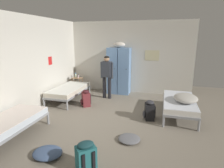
% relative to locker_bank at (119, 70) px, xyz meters
% --- Properties ---
extents(ground_plane, '(9.15, 9.15, 0.00)m').
position_rel_locker_bank_xyz_m(ground_plane, '(0.35, -2.58, -0.97)').
color(ground_plane, gray).
extents(room_backdrop, '(5.00, 5.78, 2.88)m').
position_rel_locker_bank_xyz_m(room_backdrop, '(-0.96, -1.23, 0.47)').
color(room_backdrop, beige).
rests_on(room_backdrop, ground_plane).
extents(locker_bank, '(0.90, 0.55, 2.07)m').
position_rel_locker_bank_xyz_m(locker_bank, '(0.00, 0.00, 0.00)').
color(locker_bank, '#6B93C6').
rests_on(locker_bank, ground_plane).
extents(shelf_unit, '(0.38, 0.30, 0.57)m').
position_rel_locker_bank_xyz_m(shelf_unit, '(-1.79, -0.15, -0.62)').
color(shelf_unit, '#99704C').
rests_on(shelf_unit, ground_plane).
extents(bed_right, '(0.90, 1.90, 0.49)m').
position_rel_locker_bank_xyz_m(bed_right, '(2.24, -1.75, -0.59)').
color(bed_right, gray).
rests_on(bed_right, ground_plane).
extents(bed_left_rear, '(0.90, 1.90, 0.49)m').
position_rel_locker_bank_xyz_m(bed_left_rear, '(-1.54, -1.38, -0.59)').
color(bed_left_rear, gray).
rests_on(bed_left_rear, ground_plane).
extents(bed_left_front, '(0.90, 1.90, 0.49)m').
position_rel_locker_bank_xyz_m(bed_left_front, '(-1.54, -4.24, -0.59)').
color(bed_left_front, gray).
rests_on(bed_left_front, ground_plane).
extents(bedding_heap, '(0.64, 0.81, 0.21)m').
position_rel_locker_bank_xyz_m(bedding_heap, '(2.39, -1.92, -0.38)').
color(bedding_heap, '#B7B2A8').
rests_on(bedding_heap, bed_right).
extents(person_traveler, '(0.50, 0.24, 1.59)m').
position_rel_locker_bank_xyz_m(person_traveler, '(-0.27, -0.79, -0.01)').
color(person_traveler, black).
rests_on(person_traveler, ground_plane).
extents(water_bottle, '(0.06, 0.06, 0.20)m').
position_rel_locker_bank_xyz_m(water_bottle, '(-1.87, -0.13, -0.31)').
color(water_bottle, silver).
rests_on(water_bottle, shelf_unit).
extents(lotion_bottle, '(0.05, 0.05, 0.17)m').
position_rel_locker_bank_xyz_m(lotion_bottle, '(-1.72, -0.19, -0.32)').
color(lotion_bottle, beige).
rests_on(lotion_bottle, shelf_unit).
extents(backpack_maroon, '(0.41, 0.41, 0.55)m').
position_rel_locker_bank_xyz_m(backpack_maroon, '(-0.70, -1.78, -0.71)').
color(backpack_maroon, maroon).
rests_on(backpack_maroon, ground_plane).
extents(backpack_teal, '(0.42, 0.42, 0.55)m').
position_rel_locker_bank_xyz_m(backpack_teal, '(0.56, -4.71, -0.71)').
color(backpack_teal, '#23666B').
rests_on(backpack_teal, ground_plane).
extents(backpack_black, '(0.38, 0.37, 0.55)m').
position_rel_locker_bank_xyz_m(backpack_black, '(1.43, -2.30, -0.71)').
color(backpack_black, black).
rests_on(backpack_black, ground_plane).
extents(clothes_pile_grey, '(0.49, 0.49, 0.09)m').
position_rel_locker_bank_xyz_m(clothes_pile_grey, '(1.10, -3.56, -0.92)').
color(clothes_pile_grey, slate).
rests_on(clothes_pile_grey, ground_plane).
extents(clothes_pile_denim, '(0.58, 0.51, 0.14)m').
position_rel_locker_bank_xyz_m(clothes_pile_denim, '(-0.32, -4.54, -0.90)').
color(clothes_pile_denim, '#42567A').
rests_on(clothes_pile_denim, ground_plane).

